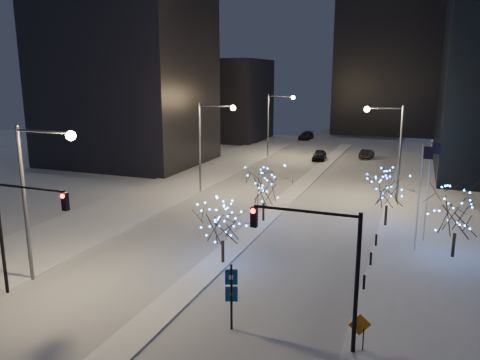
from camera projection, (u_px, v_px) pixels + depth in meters
The scene contains 25 objects.
ground at pixel (150, 323), 24.93m from camera, with size 160.00×160.00×0.00m, color white.
road at pixel (303, 184), 56.81m from camera, with size 20.00×130.00×0.02m, color silver.
median at pixel (293, 193), 52.24m from camera, with size 2.00×80.00×0.15m, color white.
east_sidewalk at pixel (441, 238), 37.89m from camera, with size 10.00×90.00×0.15m, color white.
west_sidewalk at pixel (136, 203), 48.03m from camera, with size 8.00×90.00×0.15m, color white.
filler_west_near at pixel (127, 82), 68.52m from camera, with size 22.00×18.00×24.00m, color black.
filler_west_far at pixel (221, 100), 96.03m from camera, with size 18.00×16.00×16.00m, color black.
horizon_block at pixel (394, 37), 102.04m from camera, with size 24.00×14.00×42.00m, color black.
street_lamp_w_near at pixel (36, 183), 28.45m from camera, with size 4.40×0.56×10.00m.
street_lamp_w_mid at pixel (208, 135), 51.23m from camera, with size 4.40×0.56×10.00m.
street_lamp_w_far at pixel (275, 117), 74.00m from camera, with size 4.40×0.56×10.00m.
street_lamp_east at pixel (391, 141), 47.32m from camera, with size 3.90×0.56×10.00m.
traffic_signal_west at pixel (19, 221), 26.83m from camera, with size 5.26×0.43×7.00m.
traffic_signal_east at pixel (324, 256), 21.67m from camera, with size 5.26×0.43×7.00m.
flagpoles at pixel (425, 187), 34.92m from camera, with size 1.35×2.60×8.00m.
bollards at pixel (368, 270), 30.34m from camera, with size 0.16×12.16×0.90m.
car_near at pixel (319, 155), 72.33m from camera, with size 1.94×4.81×1.64m, color black.
car_mid at pixel (367, 154), 74.50m from camera, with size 1.47×4.22×1.39m, color black.
car_far at pixel (306, 136), 96.15m from camera, with size 2.15×5.29×1.54m, color black.
holiday_tree_median_near at pixel (223, 222), 32.10m from camera, with size 3.77×3.77×4.56m.
holiday_tree_median_far at pixel (264, 186), 41.42m from camera, with size 4.48×4.48×5.02m.
holiday_tree_plaza_near at pixel (457, 212), 32.98m from camera, with size 5.55×5.55×5.21m.
holiday_tree_plaza_far at pixel (388, 189), 40.12m from camera, with size 5.07×5.07×4.96m.
wayfinding_sign at pixel (231, 290), 23.85m from camera, with size 0.63×0.30×3.61m.
construction_sign at pixel (360, 328), 22.09m from camera, with size 1.04×0.47×1.84m.
Camera 1 is at (12.60, -19.42, 12.94)m, focal length 35.00 mm.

